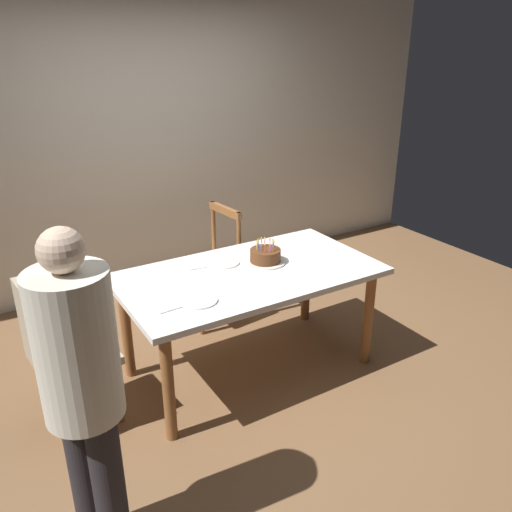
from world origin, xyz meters
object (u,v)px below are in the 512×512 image
at_px(plate_near_celebrant, 199,300).
at_px(plate_far_side, 223,263).
at_px(chair_upholstered, 57,349).
at_px(dining_table, 250,283).
at_px(chair_spindle_back, 210,268).
at_px(person_celebrant, 82,386).
at_px(birthday_cake, 265,256).

distance_m(plate_near_celebrant, plate_far_side, 0.57).
relative_size(plate_near_celebrant, chair_upholstered, 0.23).
height_order(dining_table, plate_near_celebrant, plate_near_celebrant).
distance_m(chair_spindle_back, person_celebrant, 2.19).
bearing_deg(birthday_cake, chair_upholstered, 179.75).
distance_m(birthday_cake, plate_far_side, 0.29).
height_order(dining_table, person_celebrant, person_celebrant).
bearing_deg(chair_upholstered, person_celebrant, -92.81).
xyz_separation_m(birthday_cake, plate_far_side, (-0.25, 0.14, -0.04)).
height_order(plate_far_side, chair_upholstered, chair_upholstered).
bearing_deg(chair_spindle_back, dining_table, -96.44).
height_order(birthday_cake, chair_spindle_back, chair_spindle_back).
bearing_deg(chair_upholstered, plate_far_side, 6.60).
relative_size(plate_far_side, chair_upholstered, 0.23).
bearing_deg(plate_far_side, person_celebrant, -138.54).
distance_m(dining_table, birthday_cake, 0.23).
height_order(birthday_cake, person_celebrant, person_celebrant).
xyz_separation_m(plate_near_celebrant, person_celebrant, (-0.82, -0.65, 0.13)).
distance_m(plate_far_side, chair_spindle_back, 0.68).
bearing_deg(plate_far_side, dining_table, -67.77).
height_order(plate_near_celebrant, chair_upholstered, chair_upholstered).
xyz_separation_m(birthday_cake, plate_near_celebrant, (-0.64, -0.28, -0.04)).
height_order(birthday_cake, chair_upholstered, chair_upholstered).
bearing_deg(plate_near_celebrant, chair_upholstered, 159.77).
relative_size(chair_spindle_back, chair_upholstered, 1.00).
xyz_separation_m(dining_table, chair_spindle_back, (0.09, 0.79, -0.21)).
height_order(birthday_cake, plate_far_side, birthday_cake).
relative_size(birthday_cake, plate_near_celebrant, 1.27).
bearing_deg(chair_spindle_back, person_celebrant, -130.01).
relative_size(dining_table, chair_upholstered, 1.81).
distance_m(birthday_cake, plate_near_celebrant, 0.70).
relative_size(plate_far_side, chair_spindle_back, 0.23).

